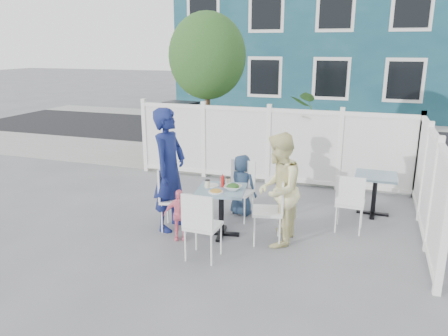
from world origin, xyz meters
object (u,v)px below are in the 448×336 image
(chair_left, at_px, (170,193))
(spare_table, at_px, (375,184))
(chair_back, at_px, (240,185))
(toddler, at_px, (179,215))
(chair_right, at_px, (273,205))
(chair_near, at_px, (201,222))
(boy, at_px, (242,185))
(woman, at_px, (278,190))
(main_table, at_px, (221,199))
(utility_cabinet, at_px, (182,130))
(man, at_px, (169,170))

(chair_left, bearing_deg, spare_table, 106.27)
(chair_back, xyz_separation_m, toddler, (-0.61, -1.15, -0.17))
(chair_right, bearing_deg, chair_near, 124.18)
(chair_back, height_order, boy, boy)
(woman, bearing_deg, chair_left, -90.11)
(woman, distance_m, toddler, 1.53)
(main_table, xyz_separation_m, chair_back, (0.06, 0.81, -0.02))
(chair_right, relative_size, boy, 0.94)
(chair_right, height_order, woman, woman)
(woman, bearing_deg, utility_cabinet, -142.06)
(man, bearing_deg, chair_right, -86.91)
(main_table, xyz_separation_m, woman, (0.87, -0.01, 0.25))
(chair_back, distance_m, toddler, 1.32)
(man, relative_size, woman, 1.16)
(spare_table, relative_size, chair_right, 0.72)
(utility_cabinet, xyz_separation_m, spare_table, (4.86, -2.78, -0.13))
(toddler, bearing_deg, spare_table, 14.64)
(main_table, relative_size, chair_near, 0.84)
(utility_cabinet, distance_m, woman, 5.66)
(chair_back, relative_size, woman, 0.59)
(spare_table, bearing_deg, woman, -129.03)
(toddler, bearing_deg, boy, 43.70)
(utility_cabinet, xyz_separation_m, man, (1.78, -4.42, 0.28))
(spare_table, xyz_separation_m, woman, (-1.34, -1.66, 0.28))
(chair_back, bearing_deg, chair_near, 94.83)
(chair_near, distance_m, toddler, 0.79)
(chair_left, bearing_deg, chair_back, 119.82)
(spare_table, distance_m, chair_back, 2.31)
(spare_table, relative_size, chair_near, 0.73)
(woman, xyz_separation_m, boy, (-0.82, 0.94, -0.30))
(utility_cabinet, relative_size, woman, 0.82)
(utility_cabinet, relative_size, chair_right, 1.38)
(chair_near, bearing_deg, chair_back, 89.97)
(man, bearing_deg, toddler, -135.83)
(spare_table, xyz_separation_m, man, (-3.08, -1.64, 0.41))
(chair_back, bearing_deg, man, 46.98)
(utility_cabinet, distance_m, man, 4.77)
(chair_left, height_order, chair_right, chair_left)
(spare_table, bearing_deg, utility_cabinet, 150.23)
(woman, distance_m, boy, 1.29)
(spare_table, bearing_deg, main_table, -143.29)
(utility_cabinet, relative_size, main_table, 1.67)
(woman, relative_size, toddler, 2.11)
(spare_table, height_order, chair_near, chair_near)
(chair_right, bearing_deg, main_table, 76.77)
(chair_near, relative_size, toddler, 1.24)
(chair_left, relative_size, man, 0.53)
(chair_near, bearing_deg, spare_table, 50.58)
(chair_near, height_order, boy, boy)
(chair_left, relative_size, chair_back, 1.04)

